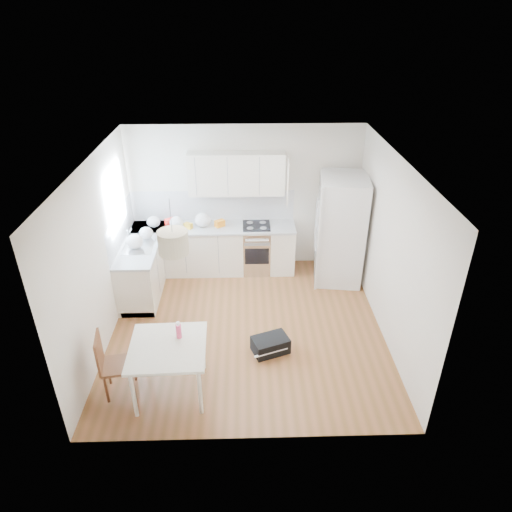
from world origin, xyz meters
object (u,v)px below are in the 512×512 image
(dining_chair, at_px, (118,364))
(refrigerator, at_px, (341,229))
(dining_table, at_px, (168,351))
(gym_bag, at_px, (270,345))

(dining_chair, bearing_deg, refrigerator, 30.21)
(refrigerator, xyz_separation_m, dining_table, (-2.71, -2.82, -0.30))
(refrigerator, height_order, gym_bag, refrigerator)
(refrigerator, relative_size, gym_bag, 3.78)
(refrigerator, xyz_separation_m, gym_bag, (-1.37, -2.08, -0.85))
(dining_table, height_order, gym_bag, dining_table)
(dining_chair, relative_size, gym_bag, 1.81)
(dining_table, bearing_deg, refrigerator, 44.23)
(dining_table, relative_size, dining_chair, 1.06)
(refrigerator, bearing_deg, dining_chair, -132.65)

